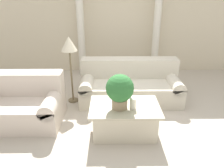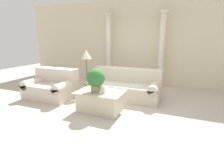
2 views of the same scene
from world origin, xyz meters
name	(u,v)px [view 2 (image 2 of 2)]	position (x,y,z in m)	size (l,w,h in m)	color
ground_plane	(110,104)	(0.00, 0.00, 0.00)	(16.00, 16.00, 0.00)	#BCB2A3
wall_back	(137,42)	(0.00, 2.68, 1.60)	(10.00, 0.06, 3.20)	beige
sofa_long	(125,86)	(0.17, 0.76, 0.34)	(2.12, 0.97, 0.86)	beige
loveseat	(52,86)	(-1.86, -0.09, 0.34)	(1.42, 0.97, 0.86)	beige
coffee_table	(101,101)	(-0.03, -0.48, 0.25)	(1.14, 0.78, 0.50)	beige
potted_plant	(96,79)	(-0.12, -0.54, 0.82)	(0.44, 0.44, 0.57)	#937F60
pillar_candle	(103,89)	(0.09, -0.56, 0.59)	(0.10, 0.10, 0.18)	silver
floor_lamp	(86,57)	(-1.07, 0.66, 1.18)	(0.32, 0.32, 1.41)	brown
column_left	(109,49)	(-1.04, 2.33, 1.35)	(0.27, 0.27, 2.65)	silver
column_right	(161,50)	(0.99, 2.33, 1.35)	(0.27, 0.27, 2.65)	silver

